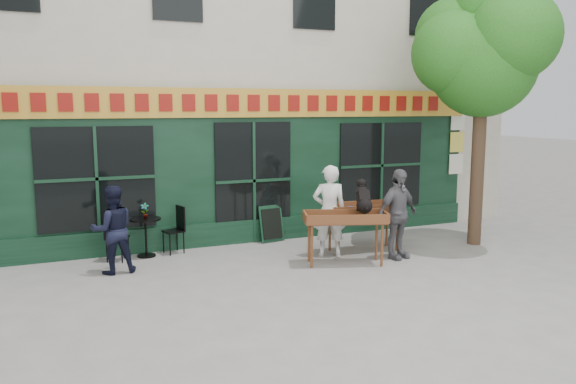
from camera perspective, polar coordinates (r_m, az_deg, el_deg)
name	(u,v)px	position (r m, az deg, el deg)	size (l,w,h in m)	color
ground	(297,270)	(10.24, 0.96, -7.89)	(80.00, 80.00, 0.00)	slate
building	(206,29)	(15.61, -8.34, 16.11)	(14.00, 7.26, 10.00)	beige
street_tree	(483,49)	(12.57, 19.21, 13.60)	(3.05, 2.90, 5.60)	#382619
book_cart_center	(345,221)	(10.47, 5.84, -2.93)	(1.62, 1.07, 0.99)	brown
dog	(364,195)	(10.52, 7.68, -0.33)	(0.34, 0.60, 0.60)	black
woman	(329,211)	(11.02, 4.22, -1.92)	(0.66, 0.43, 1.80)	white
book_cart_right	(364,211)	(11.48, 7.72, -1.95)	(1.55, 0.75, 0.99)	brown
man_right	(397,214)	(11.01, 11.06, -2.21)	(1.02, 0.43, 1.75)	#56565B
bistro_table	(146,229)	(11.34, -14.27, -3.71)	(0.60, 0.60, 0.76)	black
bistro_chair_left	(113,232)	(11.21, -17.40, -3.90)	(0.50, 0.50, 0.95)	black
bistro_chair_right	(177,225)	(11.51, -11.19, -3.35)	(0.44, 0.44, 0.95)	black
potted_plant	(145,211)	(11.27, -14.34, -1.85)	(0.16, 0.11, 0.30)	gray
man_left	(113,230)	(10.33, -17.38, -3.67)	(0.76, 0.59, 1.57)	black
chalkboard	(272,224)	(12.24, -1.67, -3.23)	(0.58, 0.27, 0.79)	black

